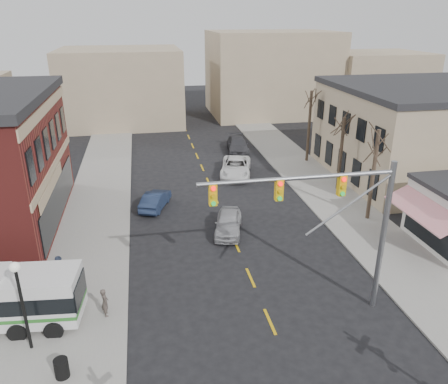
# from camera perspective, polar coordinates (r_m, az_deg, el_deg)

# --- Properties ---
(ground) EXTENTS (160.00, 160.00, 0.00)m
(ground) POSITION_cam_1_polar(r_m,az_deg,el_deg) (21.46, 7.60, -19.74)
(ground) COLOR black
(ground) RESTS_ON ground
(sidewalk_west) EXTENTS (5.00, 60.00, 0.12)m
(sidewalk_west) POSITION_cam_1_polar(r_m,az_deg,el_deg) (38.00, -15.88, -0.64)
(sidewalk_west) COLOR gray
(sidewalk_west) RESTS_ON ground
(sidewalk_east) EXTENTS (5.00, 60.00, 0.12)m
(sidewalk_east) POSITION_cam_1_polar(r_m,az_deg,el_deg) (40.69, 11.73, 1.29)
(sidewalk_east) COLOR gray
(sidewalk_east) RESTS_ON ground
(tan_building) EXTENTS (20.30, 15.30, 8.50)m
(tan_building) POSITION_cam_1_polar(r_m,az_deg,el_deg) (45.68, 26.96, 7.15)
(tan_building) COLOR tan
(tan_building) RESTS_ON ground
(tree_east_a) EXTENTS (0.28, 0.28, 6.75)m
(tree_east_a) POSITION_cam_1_polar(r_m,az_deg,el_deg) (33.24, 18.88, 2.06)
(tree_east_a) COLOR #382B21
(tree_east_a) RESTS_ON sidewalk_east
(tree_east_b) EXTENTS (0.28, 0.28, 6.30)m
(tree_east_b) POSITION_cam_1_polar(r_m,az_deg,el_deg) (38.46, 15.00, 4.83)
(tree_east_b) COLOR #382B21
(tree_east_b) RESTS_ON sidewalk_east
(tree_east_c) EXTENTS (0.28, 0.28, 7.20)m
(tree_east_c) POSITION_cam_1_polar(r_m,az_deg,el_deg) (45.48, 11.05, 8.40)
(tree_east_c) COLOR #382B21
(tree_east_c) RESTS_ON sidewalk_east
(traffic_signal_mast) EXTENTS (9.35, 0.30, 8.00)m
(traffic_signal_mast) POSITION_cam_1_polar(r_m,az_deg,el_deg) (21.18, 14.48, -2.42)
(traffic_signal_mast) COLOR gray
(traffic_signal_mast) RESTS_ON ground
(street_lamp) EXTENTS (0.44, 0.44, 4.51)m
(street_lamp) POSITION_cam_1_polar(r_m,az_deg,el_deg) (21.16, -25.18, -11.36)
(street_lamp) COLOR black
(street_lamp) RESTS_ON sidewalk_west
(trash_bin) EXTENTS (0.60, 0.60, 0.88)m
(trash_bin) POSITION_cam_1_polar(r_m,az_deg,el_deg) (20.82, -20.45, -20.75)
(trash_bin) COLOR black
(trash_bin) RESTS_ON sidewalk_west
(car_a) EXTENTS (2.84, 4.71, 1.50)m
(car_a) POSITION_cam_1_polar(r_m,az_deg,el_deg) (30.57, 0.56, -4.04)
(car_a) COLOR #9C9CA0
(car_a) RESTS_ON ground
(car_b) EXTENTS (2.80, 4.41, 1.37)m
(car_b) POSITION_cam_1_polar(r_m,az_deg,el_deg) (34.84, -8.96, -1.02)
(car_b) COLOR #19243E
(car_b) RESTS_ON ground
(car_c) EXTENTS (4.10, 6.34, 1.62)m
(car_c) POSITION_cam_1_polar(r_m,az_deg,el_deg) (41.44, 1.56, 3.26)
(car_c) COLOR white
(car_c) RESTS_ON ground
(car_d) EXTENTS (2.75, 5.55, 1.55)m
(car_d) POSITION_cam_1_polar(r_m,az_deg,el_deg) (48.78, 1.77, 6.15)
(car_d) COLOR #3A3A3E
(car_d) RESTS_ON ground
(pedestrian_near) EXTENTS (0.50, 0.64, 1.55)m
(pedestrian_near) POSITION_cam_1_polar(r_m,az_deg,el_deg) (23.33, -15.30, -13.72)
(pedestrian_near) COLOR #4C423D
(pedestrian_near) RESTS_ON sidewalk_west
(pedestrian_far) EXTENTS (1.12, 1.17, 1.90)m
(pedestrian_far) POSITION_cam_1_polar(r_m,az_deg,el_deg) (26.16, -20.52, -9.69)
(pedestrian_far) COLOR #323E57
(pedestrian_far) RESTS_ON sidewalk_west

